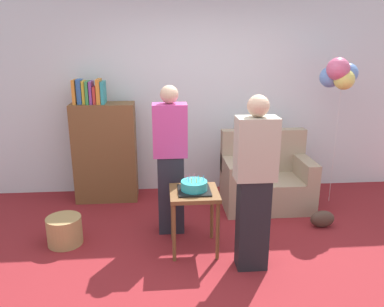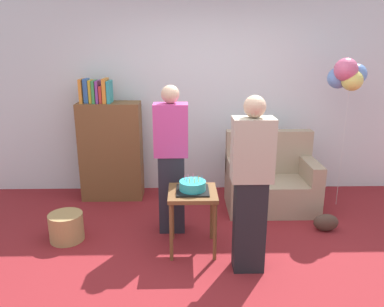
% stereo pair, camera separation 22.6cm
% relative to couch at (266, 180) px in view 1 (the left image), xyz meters
% --- Properties ---
extents(ground_plane, '(8.00, 8.00, 0.00)m').
position_rel_couch_xyz_m(ground_plane, '(-0.76, -1.32, -0.34)').
color(ground_plane, maroon).
extents(wall_back, '(6.00, 0.10, 2.70)m').
position_rel_couch_xyz_m(wall_back, '(-0.76, 0.73, 1.01)').
color(wall_back, silver).
rests_on(wall_back, ground_plane).
extents(couch, '(1.10, 0.70, 0.96)m').
position_rel_couch_xyz_m(couch, '(0.00, 0.00, 0.00)').
color(couch, gray).
rests_on(couch, ground_plane).
extents(bookshelf, '(0.80, 0.36, 1.61)m').
position_rel_couch_xyz_m(bookshelf, '(-2.07, 0.38, 0.35)').
color(bookshelf, brown).
rests_on(bookshelf, ground_plane).
extents(side_table, '(0.48, 0.48, 0.64)m').
position_rel_couch_xyz_m(side_table, '(-1.01, -1.02, 0.20)').
color(side_table, brown).
rests_on(side_table, ground_plane).
extents(birthday_cake, '(0.32, 0.32, 0.17)m').
position_rel_couch_xyz_m(birthday_cake, '(-1.01, -1.02, 0.35)').
color(birthday_cake, black).
rests_on(birthday_cake, side_table).
extents(person_blowing_candles, '(0.36, 0.22, 1.63)m').
position_rel_couch_xyz_m(person_blowing_candles, '(-1.23, -0.60, 0.49)').
color(person_blowing_candles, '#23232D').
rests_on(person_blowing_candles, ground_plane).
extents(person_holding_cake, '(0.36, 0.22, 1.63)m').
position_rel_couch_xyz_m(person_holding_cake, '(-0.51, -1.38, 0.49)').
color(person_holding_cake, black).
rests_on(person_holding_cake, ground_plane).
extents(wicker_basket, '(0.36, 0.36, 0.30)m').
position_rel_couch_xyz_m(wicker_basket, '(-2.36, -0.80, -0.19)').
color(wicker_basket, '#A88451').
rests_on(wicker_basket, ground_plane).
extents(handbag, '(0.28, 0.14, 0.20)m').
position_rel_couch_xyz_m(handbag, '(0.49, -0.66, -0.24)').
color(handbag, '#473328').
rests_on(handbag, ground_plane).
extents(balloon_bunch, '(0.43, 0.41, 1.87)m').
position_rel_couch_xyz_m(balloon_bunch, '(0.85, 0.05, 1.33)').
color(balloon_bunch, silver).
rests_on(balloon_bunch, ground_plane).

